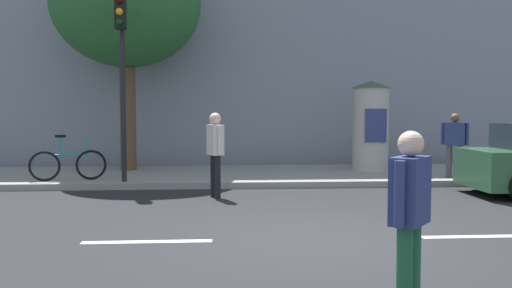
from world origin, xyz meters
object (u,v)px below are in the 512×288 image
(traffic_light, at_px, (122,58))
(poster_column, at_px, (371,125))
(pedestrian_tallest, at_px, (410,209))
(bicycle_leaning, at_px, (68,164))
(pedestrian_in_red_top, at_px, (455,139))
(street_tree, at_px, (126,5))
(pedestrian_in_light_jacket, at_px, (215,148))

(traffic_light, bearing_deg, poster_column, 18.37)
(pedestrian_tallest, xyz_separation_m, bicycle_leaning, (-5.25, 8.57, -0.43))
(poster_column, bearing_deg, pedestrian_in_red_top, -47.58)
(pedestrian_tallest, height_order, pedestrian_in_red_top, pedestrian_in_red_top)
(street_tree, bearing_deg, pedestrian_tallest, -68.79)
(traffic_light, distance_m, pedestrian_in_red_top, 8.29)
(street_tree, xyz_separation_m, bicycle_leaning, (-1.05, -2.25, -4.19))
(pedestrian_tallest, xyz_separation_m, pedestrian_in_light_jacket, (-1.74, 6.73, 0.07))
(poster_column, bearing_deg, traffic_light, -161.63)
(bicycle_leaning, bearing_deg, pedestrian_in_red_top, -0.17)
(poster_column, xyz_separation_m, pedestrian_tallest, (-2.54, -10.32, -0.45))
(pedestrian_in_red_top, bearing_deg, bicycle_leaning, 179.83)
(bicycle_leaning, bearing_deg, traffic_light, -16.00)
(poster_column, xyz_separation_m, pedestrian_in_light_jacket, (-4.29, -3.59, -0.37))
(pedestrian_in_red_top, distance_m, bicycle_leaning, 9.44)
(pedestrian_in_red_top, bearing_deg, poster_column, 132.42)
(traffic_light, bearing_deg, pedestrian_tallest, -64.58)
(poster_column, height_order, street_tree, street_tree)
(pedestrian_tallest, bearing_deg, traffic_light, 115.42)
(pedestrian_tallest, relative_size, pedestrian_in_red_top, 1.04)
(traffic_light, distance_m, pedestrian_in_light_jacket, 3.27)
(poster_column, relative_size, street_tree, 0.39)
(traffic_light, distance_m, bicycle_leaning, 2.86)
(poster_column, distance_m, pedestrian_tallest, 10.64)
(traffic_light, distance_m, street_tree, 3.16)
(pedestrian_tallest, bearing_deg, street_tree, 111.21)
(pedestrian_tallest, relative_size, bicycle_leaning, 0.95)
(street_tree, bearing_deg, traffic_light, -83.29)
(street_tree, xyz_separation_m, pedestrian_in_red_top, (8.37, -2.28, -3.62))
(pedestrian_in_light_jacket, distance_m, bicycle_leaning, 4.00)
(pedestrian_in_red_top, bearing_deg, street_tree, 164.76)
(pedestrian_in_light_jacket, height_order, pedestrian_in_red_top, pedestrian_in_light_jacket)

